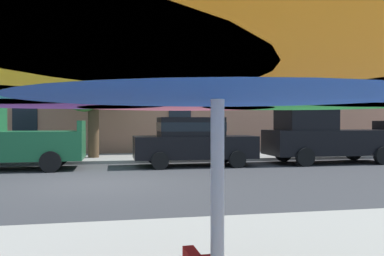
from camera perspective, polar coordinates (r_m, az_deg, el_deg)
name	(u,v)px	position (r m, az deg, el deg)	size (l,w,h in m)	color
ground_plane	(98,184)	(10.81, -13.25, -7.76)	(120.00, 120.00, 0.00)	#38383A
sidewalk_far	(104,158)	(17.56, -12.36, -4.22)	(56.00, 3.60, 0.12)	gray
apartment_building	(107,20)	(26.46, -11.98, 14.84)	(43.52, 12.08, 16.00)	#A87056
sedan_black	(193,140)	(14.67, 0.12, -1.72)	(4.40, 1.98, 1.78)	black
pickup_black	(326,137)	(16.53, 18.46, -1.21)	(5.10, 2.12, 2.20)	black
street_tree_middle	(94,73)	(17.37, -13.69, 7.63)	(3.37, 3.37, 5.51)	#4C3823
patio_umbrella	(218,42)	(1.77, 3.65, 12.08)	(3.70, 3.70, 2.28)	silver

